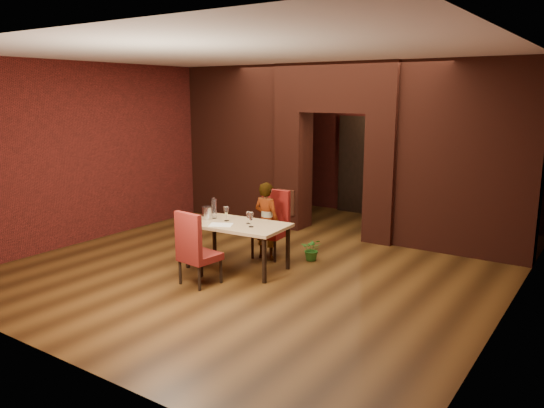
{
  "coord_description": "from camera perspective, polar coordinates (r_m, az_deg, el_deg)",
  "views": [
    {
      "loc": [
        4.54,
        -6.89,
        2.64
      ],
      "look_at": [
        -0.11,
        0.0,
        0.91
      ],
      "focal_mm": 35.0,
      "sensor_mm": 36.0,
      "label": 1
    }
  ],
  "objects": [
    {
      "name": "wine_bucket",
      "position": [
        8.33,
        -6.96,
        -0.96
      ],
      "size": [
        0.16,
        0.16,
        0.2
      ],
      "primitive_type": "cylinder",
      "color": "silver",
      "rests_on": "dining_table"
    },
    {
      "name": "wine_glass_a",
      "position": [
        8.18,
        -4.93,
        -1.07
      ],
      "size": [
        0.09,
        0.09,
        0.22
      ],
      "primitive_type": null,
      "color": "silver",
      "rests_on": "dining_table"
    },
    {
      "name": "wall_left",
      "position": [
        10.64,
        -15.36,
        5.75
      ],
      "size": [
        0.04,
        8.0,
        3.2
      ],
      "primitive_type": "cube",
      "color": "maroon",
      "rests_on": "ground"
    },
    {
      "name": "chair_near",
      "position": [
        7.51,
        -7.77,
        -4.66
      ],
      "size": [
        0.53,
        0.53,
        1.06
      ],
      "primitive_type": "cube",
      "rotation": [
        0.0,
        0.0,
        3.03
      ],
      "color": "maroon",
      "rests_on": "ground"
    },
    {
      "name": "rear_door_frame",
      "position": [
        11.97,
        9.39,
        3.99
      ],
      "size": [
        1.02,
        0.04,
        2.22
      ],
      "primitive_type": "cube",
      "color": "black",
      "rests_on": "ground"
    },
    {
      "name": "pillar_left",
      "position": [
        10.55,
        2.33,
        3.65
      ],
      "size": [
        0.55,
        0.55,
        2.3
      ],
      "primitive_type": "cube",
      "color": "maroon",
      "rests_on": "ground"
    },
    {
      "name": "chair_far",
      "position": [
        8.64,
        -0.23,
        -2.24
      ],
      "size": [
        0.54,
        0.54,
        1.09
      ],
      "primitive_type": "cube",
      "rotation": [
        0.0,
        0.0,
        0.09
      ],
      "color": "maroon",
      "rests_on": "ground"
    },
    {
      "name": "wing_wall_right",
      "position": [
        9.21,
        20.22,
        4.57
      ],
      "size": [
        2.28,
        0.35,
        3.2
      ],
      "primitive_type": "cube",
      "color": "maroon",
      "rests_on": "ground"
    },
    {
      "name": "dining_table",
      "position": [
        8.14,
        -3.75,
        -4.52
      ],
      "size": [
        1.59,
        0.97,
        0.72
      ],
      "primitive_type": "cube",
      "rotation": [
        0.0,
        0.0,
        0.07
      ],
      "color": "tan",
      "rests_on": "ground"
    },
    {
      "name": "wine_glass_b",
      "position": [
        8.0,
        -2.58,
        -1.48
      ],
      "size": [
        0.07,
        0.07,
        0.18
      ],
      "primitive_type": null,
      "color": "white",
      "rests_on": "dining_table"
    },
    {
      "name": "potted_plant",
      "position": [
        8.58,
        4.35,
        -4.87
      ],
      "size": [
        0.42,
        0.39,
        0.37
      ],
      "primitive_type": "imported",
      "rotation": [
        0.0,
        0.0,
        0.36
      ],
      "color": "#296B1F",
      "rests_on": "ground"
    },
    {
      "name": "wall_back",
      "position": [
        11.84,
        11.45,
        6.51
      ],
      "size": [
        7.0,
        0.04,
        3.2
      ],
      "primitive_type": "cube",
      "color": "maroon",
      "rests_on": "ground"
    },
    {
      "name": "tasting_sheet",
      "position": [
        7.97,
        -5.52,
        -2.24
      ],
      "size": [
        0.41,
        0.37,
        0.0
      ],
      "primitive_type": "cube",
      "rotation": [
        0.0,
        0.0,
        0.46
      ],
      "color": "white",
      "rests_on": "dining_table"
    },
    {
      "name": "vent_panel",
      "position": [
        10.41,
        1.45,
        0.19
      ],
      "size": [
        0.4,
        0.03,
        0.5
      ],
      "primitive_type": "cube",
      "color": "brown",
      "rests_on": "ground"
    },
    {
      "name": "person_seated",
      "position": [
        8.55,
        -0.59,
        -1.81
      ],
      "size": [
        0.48,
        0.33,
        1.26
      ],
      "primitive_type": "imported",
      "rotation": [
        0.0,
        0.0,
        3.07
      ],
      "color": "white",
      "rests_on": "ground"
    },
    {
      "name": "rear_door",
      "position": [
        12.01,
        9.47,
        4.01
      ],
      "size": [
        0.9,
        0.08,
        2.1
      ],
      "primitive_type": "cube",
      "color": "black",
      "rests_on": "ground"
    },
    {
      "name": "water_bottle",
      "position": [
        8.37,
        -6.24,
        -0.41
      ],
      "size": [
        0.08,
        0.08,
        0.34
      ],
      "primitive_type": "cylinder",
      "color": "white",
      "rests_on": "dining_table"
    },
    {
      "name": "wine_glass_c",
      "position": [
        7.79,
        -2.28,
        -1.7
      ],
      "size": [
        0.09,
        0.09,
        0.22
      ],
      "primitive_type": null,
      "color": "silver",
      "rests_on": "dining_table"
    },
    {
      "name": "wall_right",
      "position": [
        7.04,
        25.18,
        2.16
      ],
      "size": [
        0.04,
        8.0,
        3.2
      ],
      "primitive_type": "cube",
      "color": "maroon",
      "rests_on": "ground"
    },
    {
      "name": "wing_wall_left",
      "position": [
        11.3,
        -3.79,
        6.47
      ],
      "size": [
        2.28,
        0.35,
        3.2
      ],
      "primitive_type": "cube",
      "color": "maroon",
      "rests_on": "ground"
    },
    {
      "name": "pillar_right",
      "position": [
        9.7,
        11.92,
        2.69
      ],
      "size": [
        0.55,
        0.55,
        2.3
      ],
      "primitive_type": "cube",
      "color": "maroon",
      "rests_on": "ground"
    },
    {
      "name": "lintel",
      "position": [
        9.98,
        7.16,
        12.32
      ],
      "size": [
        2.45,
        0.55,
        0.9
      ],
      "primitive_type": "cube",
      "color": "maroon",
      "rests_on": "ground"
    },
    {
      "name": "wall_front",
      "position": [
        5.48,
        -23.05,
        -0.11
      ],
      "size": [
        7.0,
        0.04,
        3.2
      ],
      "primitive_type": "cube",
      "color": "maroon",
      "rests_on": "ground"
    },
    {
      "name": "ceiling",
      "position": [
        8.27,
        0.68,
        15.66
      ],
      "size": [
        7.0,
        8.0,
        0.04
      ],
      "primitive_type": "cube",
      "color": "silver",
      "rests_on": "ground"
    },
    {
      "name": "floor",
      "position": [
        8.66,
        0.63,
        -5.97
      ],
      "size": [
        8.0,
        8.0,
        0.0
      ],
      "primitive_type": "plane",
      "color": "#452B11",
      "rests_on": "ground"
    }
  ]
}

